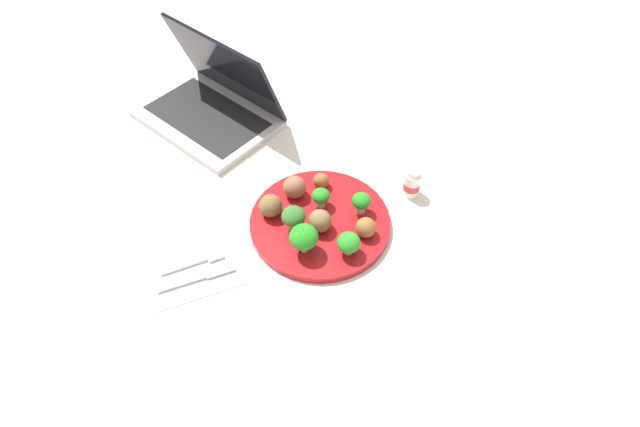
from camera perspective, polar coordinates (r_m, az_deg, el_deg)
The scene contains 17 objects.
ground_plane at distance 1.07m, azimuth 0.00°, elevation -1.26°, with size 4.00×4.00×0.00m, color silver.
plate at distance 1.07m, azimuth 0.00°, elevation -0.98°, with size 0.28×0.28×0.02m, color maroon.
broccoli_floret_near_rim at distance 1.02m, azimuth -2.89°, elevation -0.23°, with size 0.05×0.05×0.05m.
broccoli_floret_front_right at distance 1.07m, azimuth 0.10°, elevation 1.82°, with size 0.04×0.04×0.04m.
broccoli_floret_mid_right at distance 0.98m, azimuth -1.74°, elevation -2.53°, with size 0.05×0.05×0.06m.
broccoli_floret_front_left at distance 1.06m, azimuth 4.41°, elevation 1.26°, with size 0.04×0.04×0.05m.
broccoli_floret_back_left at distance 0.99m, azimuth 3.07°, elevation -3.15°, with size 0.04×0.04×0.05m.
meatball_mid_left at distance 1.03m, azimuth 4.90°, elevation -1.49°, with size 0.04×0.04×0.04m, color brown.
meatball_back_right at distance 1.11m, azimuth 0.12°, elevation 3.52°, with size 0.03×0.03×0.03m, color brown.
meatball_front_right at distance 1.06m, azimuth -5.27°, elevation 0.83°, with size 0.05×0.05×0.05m, color brown.
meatball_far_rim at distance 1.03m, azimuth -0.00°, elevation -0.79°, with size 0.05×0.05×0.05m, color brown.
meatball_front_left at distance 1.09m, azimuth -2.75°, elevation 2.82°, with size 0.05×0.05×0.05m, color brown.
napkin at distance 1.03m, azimuth -13.23°, elevation -6.07°, with size 0.17×0.12×0.01m, color white.
fork at distance 1.03m, azimuth -13.09°, elevation -5.01°, with size 0.12×0.02×0.01m.
knife at distance 1.01m, azimuth -12.65°, elevation -6.57°, with size 0.15×0.02×0.01m.
yogurt_bottle at distance 1.12m, azimuth 9.78°, elevation 3.15°, with size 0.04×0.04×0.07m.
laptop at distance 1.32m, azimuth -11.40°, elevation 11.39°, with size 0.34×0.39×0.21m.
Camera 1 is at (-0.25, -0.63, 0.83)m, focal length 30.04 mm.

